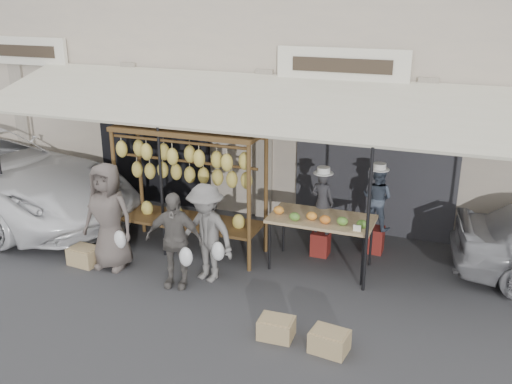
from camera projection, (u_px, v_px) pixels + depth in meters
The scene contains 15 objects.
ground_plane at pixel (186, 296), 8.70m from camera, with size 90.00×90.00×0.00m, color #2D2D30.
shophouse at pixel (309, 25), 13.20m from camera, with size 24.00×6.15×7.30m.
awning at pixel (241, 103), 9.85m from camera, with size 10.00×2.35×2.92m.
banana_rack at pixel (188, 167), 9.69m from camera, with size 2.60×0.90×2.24m.
produce_table at pixel (321, 220), 9.29m from camera, with size 1.70×0.90×1.04m.
vendor_left at pixel (322, 202), 9.74m from camera, with size 0.41×0.27×1.11m, color #2B2A2E.
vendor_right at pixel (377, 198), 9.85m from camera, with size 0.54×0.42×1.11m, color #3F4959.
customer_left at pixel (109, 216), 9.34m from camera, with size 0.89×0.58×1.81m, color #554B47.
customer_mid at pixel (174, 240), 8.78m from camera, with size 0.91×0.38×1.55m, color #5E5954.
customer_right at pixel (206, 233), 8.96m from camera, with size 1.04×0.60×1.61m, color slate.
stool_left at pixel (321, 243), 10.00m from camera, with size 0.30×0.30×0.42m, color maroon.
stool_right at pixel (374, 240), 10.11m from camera, with size 0.32×0.32×0.46m, color maroon.
crate_near_a at pixel (276, 328), 7.63m from camera, with size 0.46×0.35×0.28m, color tan.
crate_near_b at pixel (329, 341), 7.33m from camera, with size 0.48×0.36×0.29m, color tan.
crate_far at pixel (85, 256), 9.68m from camera, with size 0.49×0.37×0.30m, color tan.
Camera 1 is at (3.74, -6.78, 4.41)m, focal length 40.00 mm.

